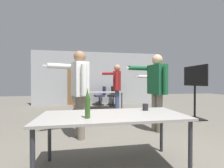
{
  "coord_description": "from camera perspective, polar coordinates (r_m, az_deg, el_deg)",
  "views": [
    {
      "loc": [
        -0.62,
        -1.5,
        1.15
      ],
      "look_at": [
        0.12,
        2.77,
        1.1
      ],
      "focal_mm": 24.0,
      "sensor_mm": 36.0,
      "label": 1
    }
  ],
  "objects": [
    {
      "name": "office_chair_far_right",
      "position": [
        5.86,
        -12.22,
        -6.4
      ],
      "size": [
        0.64,
        0.6,
        0.92
      ],
      "rotation": [
        0.0,
        0.0,
        4.38
      ],
      "color": "black",
      "rests_on": "ground_plane"
    },
    {
      "name": "person_center_tall",
      "position": [
        5.2,
        16.2,
        -1.26
      ],
      "size": [
        0.83,
        0.6,
        1.62
      ],
      "rotation": [
        0.0,
        0.0,
        1.79
      ],
      "color": "beige",
      "rests_on": "ground_plane"
    },
    {
      "name": "office_chair_near_pushed",
      "position": [
        7.59,
        0.68,
        -4.69
      ],
      "size": [
        0.66,
        0.68,
        0.94
      ],
      "rotation": [
        0.0,
        0.0,
        2.56
      ],
      "color": "black",
      "rests_on": "ground_plane"
    },
    {
      "name": "office_chair_side_rolled",
      "position": [
        7.25,
        -11.47,
        -4.94
      ],
      "size": [
        0.66,
        0.63,
        0.94
      ],
      "rotation": [
        0.0,
        0.0,
        4.27
      ],
      "color": "black",
      "rests_on": "ground_plane"
    },
    {
      "name": "drink_cup",
      "position": [
        2.35,
        12.6,
        -8.56
      ],
      "size": [
        0.08,
        0.08,
        0.1
      ],
      "color": "#232328",
      "rests_on": "conference_table_near"
    },
    {
      "name": "person_left_plaid",
      "position": [
        5.27,
        1.82,
        -0.11
      ],
      "size": [
        0.75,
        0.78,
        1.78
      ],
      "rotation": [
        0.0,
        0.0,
        1.27
      ],
      "color": "#3D4C75",
      "rests_on": "ground_plane"
    },
    {
      "name": "tv_screen",
      "position": [
        5.33,
        29.04,
        -0.79
      ],
      "size": [
        0.44,
        0.99,
        1.67
      ],
      "rotation": [
        0.0,
        0.0,
        -1.57
      ],
      "color": "black",
      "rests_on": "ground_plane"
    },
    {
      "name": "back_wall",
      "position": [
        7.91,
        -5.51,
        2.16
      ],
      "size": [
        6.54,
        0.12,
        2.73
      ],
      "color": "#B2B5B7",
      "rests_on": "ground_plane"
    },
    {
      "name": "person_near_casual",
      "position": [
        3.15,
        -12.45,
        -0.55
      ],
      "size": [
        0.94,
        0.65,
        1.8
      ],
      "rotation": [
        0.0,
        0.0,
        1.89
      ],
      "color": "slate",
      "rests_on": "ground_plane"
    },
    {
      "name": "conference_table_near",
      "position": [
        2.04,
        0.38,
        -13.15
      ],
      "size": [
        1.89,
        0.82,
        0.72
      ],
      "color": "gray",
      "rests_on": "ground_plane"
    },
    {
      "name": "office_chair_far_left",
      "position": [
        7.55,
        -4.31,
        -4.74
      ],
      "size": [
        0.58,
        0.53,
        0.94
      ],
      "rotation": [
        0.0,
        0.0,
        1.73
      ],
      "color": "black",
      "rests_on": "ground_plane"
    },
    {
      "name": "beer_bottle",
      "position": [
        1.81,
        -9.29,
        -7.62
      ],
      "size": [
        0.06,
        0.06,
        0.35
      ],
      "color": "#2D511E",
      "rests_on": "conference_table_near"
    },
    {
      "name": "conference_table_far",
      "position": [
        6.59,
        -4.75,
        -3.61
      ],
      "size": [
        1.97,
        0.74,
        0.72
      ],
      "color": "gray",
      "rests_on": "ground_plane"
    },
    {
      "name": "person_right_polo",
      "position": [
        3.65,
        16.62,
        -0.32
      ],
      "size": [
        0.9,
        0.65,
        1.8
      ],
      "rotation": [
        0.0,
        0.0,
        1.77
      ],
      "color": "slate",
      "rests_on": "ground_plane"
    }
  ]
}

